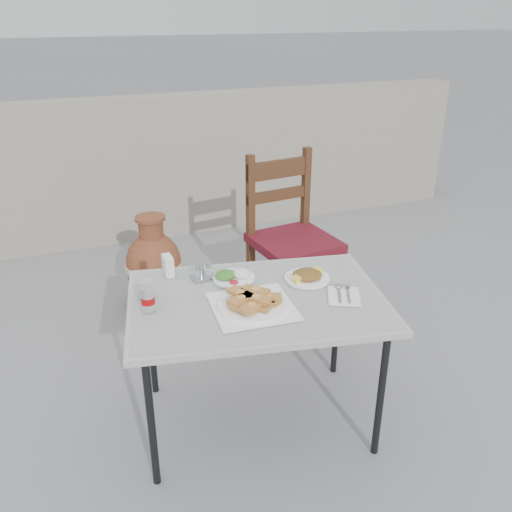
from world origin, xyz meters
name	(u,v)px	position (x,y,z in m)	size (l,w,h in m)	color
ground	(252,406)	(0.00, 0.00, 0.00)	(80.00, 80.00, 0.00)	slate
cafe_table	(257,307)	(-0.01, -0.10, 0.64)	(1.26, 0.97, 0.69)	black
pide_plate	(253,300)	(-0.06, -0.16, 0.72)	(0.37, 0.37, 0.07)	white
salad_rice_plate	(233,276)	(-0.05, 0.11, 0.70)	(0.20, 0.20, 0.05)	white
salad_chopped_plate	(307,276)	(0.27, -0.02, 0.70)	(0.22, 0.22, 0.05)	white
soda_can	(148,299)	(-0.48, -0.03, 0.74)	(0.06, 0.06, 0.11)	silver
cola_glass	(147,290)	(-0.46, 0.09, 0.72)	(0.06, 0.06, 0.08)	white
napkin_holder	(168,266)	(-0.32, 0.27, 0.74)	(0.05, 0.08, 0.10)	white
condiment_caddy	(202,274)	(-0.18, 0.18, 0.71)	(0.11, 0.09, 0.07)	#B2B2B9
cutlery_napkin	(343,294)	(0.35, -0.21, 0.69)	(0.21, 0.22, 0.01)	white
chair	(291,237)	(0.56, 0.77, 0.55)	(0.52, 0.52, 1.06)	#3D1C10
terracotta_urn	(154,266)	(-0.23, 1.19, 0.30)	(0.37, 0.37, 0.65)	brown
back_wall	(146,169)	(0.00, 2.50, 0.60)	(6.00, 0.25, 1.20)	gray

